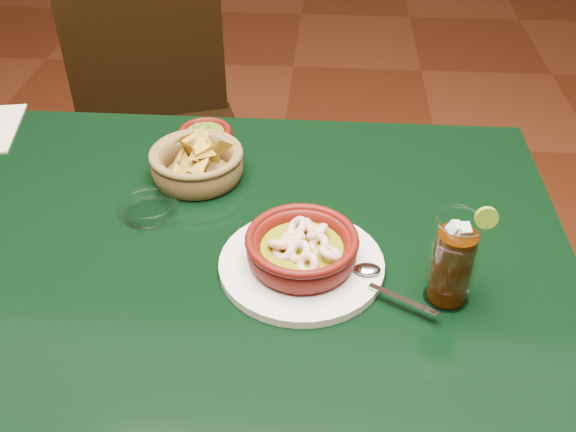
# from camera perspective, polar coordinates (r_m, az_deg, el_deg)

# --- Properties ---
(dining_table) EXTENTS (1.20, 0.80, 0.75)m
(dining_table) POSITION_cam_1_polar(r_m,az_deg,el_deg) (1.14, -6.99, -5.43)
(dining_table) COLOR black
(dining_table) RESTS_ON ground
(dining_chair) EXTENTS (0.58, 0.58, 0.99)m
(dining_chair) POSITION_cam_1_polar(r_m,az_deg,el_deg) (1.83, -11.51, 7.82)
(dining_chair) COLOR black
(dining_chair) RESTS_ON ground
(shrimp_plate) EXTENTS (0.33, 0.26, 0.07)m
(shrimp_plate) POSITION_cam_1_polar(r_m,az_deg,el_deg) (0.98, 1.26, -3.26)
(shrimp_plate) COLOR silver
(shrimp_plate) RESTS_ON dining_table
(chip_basket) EXTENTS (0.20, 0.20, 0.13)m
(chip_basket) POSITION_cam_1_polar(r_m,az_deg,el_deg) (1.20, -8.08, 4.67)
(chip_basket) COLOR brown
(chip_basket) RESTS_ON dining_table
(guacamole_ramekin) EXTENTS (0.13, 0.13, 0.04)m
(guacamole_ramekin) POSITION_cam_1_polar(r_m,az_deg,el_deg) (1.30, -7.35, 7.05)
(guacamole_ramekin) COLOR #440905
(guacamole_ramekin) RESTS_ON dining_table
(cola_drink) EXTENTS (0.14, 0.14, 0.17)m
(cola_drink) POSITION_cam_1_polar(r_m,az_deg,el_deg) (0.94, 14.46, -3.87)
(cola_drink) COLOR white
(cola_drink) RESTS_ON dining_table
(glass_ashtray) EXTENTS (0.11, 0.11, 0.03)m
(glass_ashtray) POSITION_cam_1_polar(r_m,az_deg,el_deg) (1.13, -12.30, 0.68)
(glass_ashtray) COLOR white
(glass_ashtray) RESTS_ON dining_table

